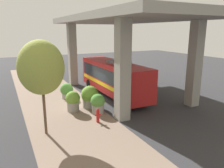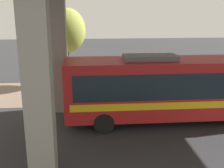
{
  "view_description": "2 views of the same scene",
  "coord_description": "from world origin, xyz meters",
  "px_view_note": "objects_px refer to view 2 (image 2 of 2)",
  "views": [
    {
      "loc": [
        -6.97,
        -19.24,
        6.39
      ],
      "look_at": [
        1.08,
        -3.25,
        2.0
      ],
      "focal_mm": 35.0,
      "sensor_mm": 36.0,
      "label": 1
    },
    {
      "loc": [
        16.48,
        -4.42,
        5.85
      ],
      "look_at": [
        1.12,
        -3.09,
        1.69
      ],
      "focal_mm": 45.0,
      "sensor_mm": 36.0,
      "label": 2
    }
  ],
  "objects_px": {
    "planter_back": "(164,85)",
    "bus": "(169,86)",
    "street_tree_near": "(67,30)",
    "planter_middle": "(117,88)",
    "planter_front": "(112,83)",
    "planter_extra": "(93,91)",
    "fire_hydrant": "(68,92)"
  },
  "relations": [
    {
      "from": "fire_hydrant",
      "to": "planter_back",
      "type": "relative_size",
      "value": 0.68
    },
    {
      "from": "fire_hydrant",
      "to": "planter_front",
      "type": "xyz_separation_m",
      "value": [
        -0.91,
        2.98,
        0.35
      ]
    },
    {
      "from": "planter_back",
      "to": "planter_front",
      "type": "bearing_deg",
      "value": -97.45
    },
    {
      "from": "planter_back",
      "to": "bus",
      "type": "bearing_deg",
      "value": -12.71
    },
    {
      "from": "planter_front",
      "to": "street_tree_near",
      "type": "height_order",
      "value": "street_tree_near"
    },
    {
      "from": "planter_extra",
      "to": "street_tree_near",
      "type": "height_order",
      "value": "street_tree_near"
    },
    {
      "from": "fire_hydrant",
      "to": "planter_front",
      "type": "bearing_deg",
      "value": 106.91
    },
    {
      "from": "planter_front",
      "to": "planter_extra",
      "type": "bearing_deg",
      "value": -39.52
    },
    {
      "from": "planter_front",
      "to": "planter_extra",
      "type": "distance_m",
      "value": 2.1
    },
    {
      "from": "bus",
      "to": "planter_middle",
      "type": "xyz_separation_m",
      "value": [
        -3.43,
        -2.35,
        -1.01
      ]
    },
    {
      "from": "planter_middle",
      "to": "planter_extra",
      "type": "bearing_deg",
      "value": -88.11
    },
    {
      "from": "planter_middle",
      "to": "planter_extra",
      "type": "distance_m",
      "value": 1.57
    },
    {
      "from": "planter_middle",
      "to": "planter_back",
      "type": "bearing_deg",
      "value": 108.01
    },
    {
      "from": "planter_extra",
      "to": "planter_back",
      "type": "bearing_deg",
      "value": 103.09
    },
    {
      "from": "planter_front",
      "to": "planter_middle",
      "type": "bearing_deg",
      "value": 8.3
    },
    {
      "from": "planter_front",
      "to": "fire_hydrant",
      "type": "bearing_deg",
      "value": -73.09
    },
    {
      "from": "fire_hydrant",
      "to": "street_tree_near",
      "type": "relative_size",
      "value": 0.17
    },
    {
      "from": "planter_back",
      "to": "street_tree_near",
      "type": "height_order",
      "value": "street_tree_near"
    },
    {
      "from": "bus",
      "to": "planter_extra",
      "type": "height_order",
      "value": "bus"
    },
    {
      "from": "fire_hydrant",
      "to": "street_tree_near",
      "type": "distance_m",
      "value": 5.21
    },
    {
      "from": "street_tree_near",
      "to": "bus",
      "type": "bearing_deg",
      "value": 36.36
    },
    {
      "from": "fire_hydrant",
      "to": "planter_front",
      "type": "height_order",
      "value": "planter_front"
    },
    {
      "from": "bus",
      "to": "planter_front",
      "type": "height_order",
      "value": "bus"
    },
    {
      "from": "planter_back",
      "to": "street_tree_near",
      "type": "bearing_deg",
      "value": -115.52
    },
    {
      "from": "bus",
      "to": "street_tree_near",
      "type": "xyz_separation_m",
      "value": [
        -7.72,
        -5.69,
        2.31
      ]
    },
    {
      "from": "planter_back",
      "to": "planter_extra",
      "type": "height_order",
      "value": "planter_extra"
    },
    {
      "from": "fire_hydrant",
      "to": "planter_back",
      "type": "bearing_deg",
      "value": 93.79
    },
    {
      "from": "planter_middle",
      "to": "street_tree_near",
      "type": "xyz_separation_m",
      "value": [
        -4.3,
        -3.34,
        3.32
      ]
    },
    {
      "from": "fire_hydrant",
      "to": "planter_extra",
      "type": "relative_size",
      "value": 0.65
    },
    {
      "from": "planter_front",
      "to": "planter_extra",
      "type": "relative_size",
      "value": 1.06
    },
    {
      "from": "bus",
      "to": "planter_extra",
      "type": "distance_m",
      "value": 5.29
    },
    {
      "from": "planter_extra",
      "to": "planter_middle",
      "type": "bearing_deg",
      "value": 91.89
    }
  ]
}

